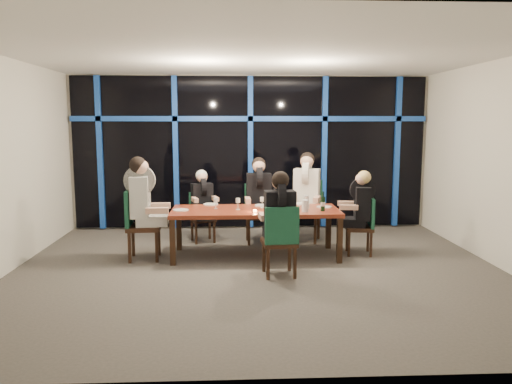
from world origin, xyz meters
TOP-DOWN VIEW (x-y plane):
  - room at (0.00, 0.00)m, footprint 7.04×7.00m
  - window_wall at (0.01, 2.93)m, footprint 6.86×0.43m
  - dining_table at (0.00, 0.80)m, footprint 2.60×1.00m
  - chair_far_left at (-0.90, 1.87)m, footprint 0.50×0.50m
  - chair_far_mid at (0.10, 1.77)m, footprint 0.49×0.49m
  - chair_far_right at (0.97, 1.87)m, footprint 0.63×0.63m
  - chair_end_left at (-1.81, 0.70)m, footprint 0.53×0.53m
  - chair_end_right at (1.74, 0.84)m, footprint 0.48×0.48m
  - chair_near_mid at (0.29, -0.29)m, footprint 0.50×0.50m
  - diner_far_left at (-0.88, 1.80)m, footprint 0.51×0.59m
  - diner_far_mid at (0.10, 1.68)m, footprint 0.52×0.64m
  - diner_far_right at (0.94, 1.79)m, footprint 0.64×0.73m
  - diner_end_left at (-1.72, 0.71)m, footprint 0.69×0.55m
  - diner_end_right at (1.66, 0.85)m, footprint 0.60×0.49m
  - diner_near_mid at (0.28, -0.20)m, footprint 0.51×0.63m
  - plate_far_left at (-0.71, 1.26)m, footprint 0.24×0.24m
  - plate_far_mid at (0.12, 1.12)m, footprint 0.24×0.24m
  - plate_far_right at (0.77, 1.25)m, footprint 0.24×0.24m
  - plate_end_left at (-1.15, 0.74)m, footprint 0.24×0.24m
  - plate_end_right at (1.10, 0.92)m, footprint 0.24×0.24m
  - plate_near_mid at (0.23, 0.36)m, footprint 0.24×0.24m
  - wine_bottle at (1.02, 0.60)m, footprint 0.07×0.07m
  - water_pitcher at (0.74, 0.54)m, footprint 0.11×0.10m
  - tea_light at (-0.02, 0.57)m, footprint 0.06×0.06m
  - wine_glass_a at (-0.27, 0.79)m, footprint 0.07×0.07m
  - wine_glass_b at (0.11, 0.93)m, footprint 0.07×0.07m
  - wine_glass_c at (0.53, 0.71)m, footprint 0.07×0.07m
  - wine_glass_d at (-0.62, 0.88)m, footprint 0.06×0.06m
  - wine_glass_e at (0.82, 0.93)m, footprint 0.08×0.08m

SIDE VIEW (x-z plane):
  - chair_far_left at x=-0.90m, z-range 0.05..0.92m
  - chair_end_right at x=1.74m, z-range 0.05..0.97m
  - chair_near_mid at x=0.29m, z-range 0.06..1.05m
  - chair_far_mid at x=0.10m, z-range 0.06..1.08m
  - chair_far_right at x=0.97m, z-range 0.06..1.13m
  - chair_end_left at x=-1.81m, z-range 0.06..1.14m
  - dining_table at x=0.00m, z-range 0.31..1.06m
  - plate_far_left at x=-0.71m, z-range 0.75..0.76m
  - plate_far_mid at x=0.12m, z-range 0.75..0.76m
  - plate_far_right at x=0.77m, z-range 0.75..0.76m
  - plate_end_left at x=-1.15m, z-range 0.75..0.76m
  - plate_end_right at x=1.10m, z-range 0.75..0.76m
  - plate_near_mid at x=0.23m, z-range 0.75..0.76m
  - tea_light at x=-0.02m, z-range 0.75..0.78m
  - diner_far_left at x=-0.88m, z-range 0.41..1.25m
  - water_pitcher at x=0.74m, z-range 0.75..0.93m
  - wine_bottle at x=1.02m, z-range 0.71..1.02m
  - wine_glass_d at x=-0.62m, z-range 0.79..0.95m
  - wine_glass_b at x=0.11m, z-range 0.79..0.96m
  - diner_end_right at x=1.66m, z-range 0.43..1.32m
  - wine_glass_a at x=-0.27m, z-range 0.79..0.97m
  - wine_glass_c at x=0.53m, z-range 0.79..0.98m
  - wine_glass_e at x=0.82m, z-range 0.79..0.99m
  - diner_near_mid at x=0.28m, z-range 0.46..1.42m
  - diner_far_mid at x=0.10m, z-range 0.48..1.47m
  - diner_far_right at x=0.94m, z-range 0.50..1.54m
  - diner_end_left at x=-1.72m, z-range 0.50..1.55m
  - window_wall at x=0.01m, z-range 0.08..3.02m
  - room at x=0.00m, z-range 0.51..3.53m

